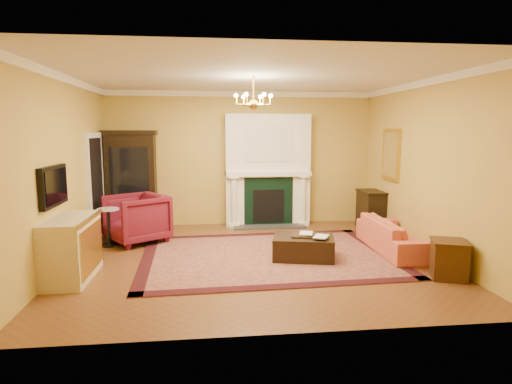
{
  "coord_description": "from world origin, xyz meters",
  "views": [
    {
      "loc": [
        -0.74,
        -6.95,
        2.14
      ],
      "look_at": [
        0.08,
        0.3,
        1.09
      ],
      "focal_mm": 30.0,
      "sensor_mm": 36.0,
      "label": 1
    }
  ],
  "objects": [
    {
      "name": "floor",
      "position": [
        0.0,
        0.0,
        -0.01
      ],
      "size": [
        6.0,
        5.5,
        0.02
      ],
      "primitive_type": "cube",
      "color": "brown",
      "rests_on": "ground"
    },
    {
      "name": "ceiling",
      "position": [
        0.0,
        0.0,
        3.01
      ],
      "size": [
        6.0,
        5.5,
        0.02
      ],
      "primitive_type": "cube",
      "color": "silver",
      "rests_on": "wall_back"
    },
    {
      "name": "wall_back",
      "position": [
        0.0,
        2.76,
        1.5
      ],
      "size": [
        6.0,
        0.02,
        3.0
      ],
      "primitive_type": "cube",
      "color": "#AF953E",
      "rests_on": "floor"
    },
    {
      "name": "wall_front",
      "position": [
        0.0,
        -2.76,
        1.5
      ],
      "size": [
        6.0,
        0.02,
        3.0
      ],
      "primitive_type": "cube",
      "color": "#AF953E",
      "rests_on": "floor"
    },
    {
      "name": "wall_left",
      "position": [
        -3.01,
        0.0,
        1.5
      ],
      "size": [
        0.02,
        5.5,
        3.0
      ],
      "primitive_type": "cube",
      "color": "#AF953E",
      "rests_on": "floor"
    },
    {
      "name": "wall_right",
      "position": [
        3.01,
        0.0,
        1.5
      ],
      "size": [
        0.02,
        5.5,
        3.0
      ],
      "primitive_type": "cube",
      "color": "#AF953E",
      "rests_on": "floor"
    },
    {
      "name": "fireplace",
      "position": [
        0.6,
        2.57,
        1.19
      ],
      "size": [
        1.9,
        0.7,
        2.5
      ],
      "color": "white",
      "rests_on": "wall_back"
    },
    {
      "name": "crown_molding",
      "position": [
        0.0,
        0.96,
        2.94
      ],
      "size": [
        6.0,
        5.5,
        0.12
      ],
      "color": "white",
      "rests_on": "ceiling"
    },
    {
      "name": "doorway",
      "position": [
        -2.95,
        1.7,
        1.05
      ],
      "size": [
        0.08,
        1.05,
        2.1
      ],
      "color": "silver",
      "rests_on": "wall_left"
    },
    {
      "name": "tv_panel",
      "position": [
        -2.95,
        -0.6,
        1.35
      ],
      "size": [
        0.09,
        0.95,
        0.58
      ],
      "color": "black",
      "rests_on": "wall_left"
    },
    {
      "name": "gilt_mirror",
      "position": [
        2.97,
        1.4,
        1.65
      ],
      "size": [
        0.06,
        0.76,
        1.05
      ],
      "color": "gold",
      "rests_on": "wall_right"
    },
    {
      "name": "chandelier",
      "position": [
        -0.0,
        0.0,
        2.61
      ],
      "size": [
        0.63,
        0.55,
        0.53
      ],
      "color": "gold",
      "rests_on": "ceiling"
    },
    {
      "name": "oriental_rug",
      "position": [
        0.25,
        0.09,
        0.01
      ],
      "size": [
        4.36,
        3.35,
        0.02
      ],
      "primitive_type": "cube",
      "rotation": [
        0.0,
        0.0,
        0.04
      ],
      "color": "#4D101E",
      "rests_on": "floor"
    },
    {
      "name": "china_cabinet",
      "position": [
        -2.39,
        2.49,
        1.02
      ],
      "size": [
        1.03,
        0.47,
        2.05
      ],
      "primitive_type": "cube",
      "rotation": [
        0.0,
        0.0,
        0.01
      ],
      "color": "black",
      "rests_on": "floor"
    },
    {
      "name": "wingback_armchair",
      "position": [
        -2.12,
        1.28,
        0.51
      ],
      "size": [
        1.33,
        1.35,
        1.02
      ],
      "primitive_type": "imported",
      "rotation": [
        0.0,
        0.0,
        -0.97
      ],
      "color": "maroon",
      "rests_on": "floor"
    },
    {
      "name": "pedestal_table",
      "position": [
        -2.59,
        1.06,
        0.41
      ],
      "size": [
        0.4,
        0.4,
        0.71
      ],
      "color": "black",
      "rests_on": "floor"
    },
    {
      "name": "commode",
      "position": [
        -2.73,
        -0.71,
        0.45
      ],
      "size": [
        0.58,
        1.21,
        0.9
      ],
      "primitive_type": "cube",
      "rotation": [
        0.0,
        0.0,
        -0.01
      ],
      "color": "beige",
      "rests_on": "floor"
    },
    {
      "name": "coral_sofa",
      "position": [
        2.55,
        0.13,
        0.39
      ],
      "size": [
        0.62,
        1.99,
        0.77
      ],
      "primitive_type": "imported",
      "rotation": [
        0.0,
        0.0,
        1.55
      ],
      "color": "#DB6A45",
      "rests_on": "floor"
    },
    {
      "name": "end_table",
      "position": [
        2.72,
        -1.3,
        0.27
      ],
      "size": [
        0.59,
        0.59,
        0.54
      ],
      "primitive_type": "cube",
      "rotation": [
        0.0,
        0.0,
        -0.35
      ],
      "color": "#3E2111",
      "rests_on": "floor"
    },
    {
      "name": "console_table",
      "position": [
        2.78,
        1.88,
        0.41
      ],
      "size": [
        0.42,
        0.73,
        0.81
      ],
      "primitive_type": "cube",
      "rotation": [
        0.0,
        0.0,
        0.01
      ],
      "color": "black",
      "rests_on": "floor"
    },
    {
      "name": "leather_ottoman",
      "position": [
        0.83,
        -0.13,
        0.2
      ],
      "size": [
        1.13,
        0.93,
        0.37
      ],
      "primitive_type": "cube",
      "rotation": [
        0.0,
        0.0,
        -0.23
      ],
      "color": "black",
      "rests_on": "oriental_rug"
    },
    {
      "name": "ottoman_tray",
      "position": [
        0.86,
        -0.14,
        0.4
      ],
      "size": [
        0.53,
        0.46,
        0.03
      ],
      "primitive_type": "cube",
      "rotation": [
        0.0,
        0.0,
        -0.26
      ],
      "color": "black",
      "rests_on": "leather_ottoman"
    },
    {
      "name": "book_a",
      "position": [
        0.77,
        -0.09,
        0.56
      ],
      "size": [
        0.21,
        0.09,
        0.29
      ],
      "primitive_type": "imported",
      "rotation": [
        0.0,
        0.0,
        -0.28
      ],
      "color": "gray",
      "rests_on": "ottoman_tray"
    },
    {
      "name": "book_b",
      "position": [
        0.97,
        -0.29,
        0.56
      ],
      "size": [
        0.2,
        0.12,
        0.29
      ],
      "primitive_type": "imported",
      "rotation": [
        0.0,
        0.0,
        -0.49
      ],
      "color": "gray",
      "rests_on": "ottoman_tray"
    },
    {
      "name": "topiary_left",
      "position": [
        -0.02,
        2.53,
        1.47
      ],
      "size": [
        0.16,
        0.16,
        0.44
      ],
      "color": "gray",
      "rests_on": "fireplace"
    },
    {
      "name": "topiary_right",
      "position": [
        1.19,
        2.53,
        1.46
      ],
      "size": [
        0.15,
        0.15,
        0.41
      ],
      "color": "gray",
      "rests_on": "fireplace"
    }
  ]
}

